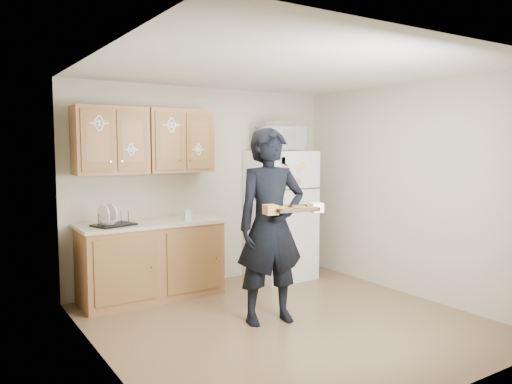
{
  "coord_description": "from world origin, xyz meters",
  "views": [
    {
      "loc": [
        -2.9,
        -3.93,
        1.76
      ],
      "look_at": [
        -0.08,
        0.45,
        1.28
      ],
      "focal_mm": 35.0,
      "sensor_mm": 36.0,
      "label": 1
    }
  ],
  "objects_px": {
    "person": "(271,226)",
    "baking_tray": "(293,209)",
    "refrigerator": "(281,215)",
    "microwave": "(281,139)",
    "dish_rack": "(114,218)"
  },
  "relations": [
    {
      "from": "refrigerator",
      "to": "person",
      "type": "distance_m",
      "value": 1.71
    },
    {
      "from": "microwave",
      "to": "refrigerator",
      "type": "bearing_deg",
      "value": 52.03
    },
    {
      "from": "dish_rack",
      "to": "baking_tray",
      "type": "bearing_deg",
      "value": -52.66
    },
    {
      "from": "person",
      "to": "microwave",
      "type": "height_order",
      "value": "microwave"
    },
    {
      "from": "refrigerator",
      "to": "microwave",
      "type": "bearing_deg",
      "value": -128.81
    },
    {
      "from": "person",
      "to": "baking_tray",
      "type": "bearing_deg",
      "value": -68.35
    },
    {
      "from": "microwave",
      "to": "person",
      "type": "bearing_deg",
      "value": -128.23
    },
    {
      "from": "refrigerator",
      "to": "dish_rack",
      "type": "bearing_deg",
      "value": -179.68
    },
    {
      "from": "refrigerator",
      "to": "microwave",
      "type": "xyz_separation_m",
      "value": [
        -0.04,
        -0.05,
        1.01
      ]
    },
    {
      "from": "baking_tray",
      "to": "person",
      "type": "bearing_deg",
      "value": 111.65
    },
    {
      "from": "person",
      "to": "baking_tray",
      "type": "height_order",
      "value": "person"
    },
    {
      "from": "refrigerator",
      "to": "dish_rack",
      "type": "height_order",
      "value": "refrigerator"
    },
    {
      "from": "person",
      "to": "baking_tray",
      "type": "relative_size",
      "value": 4.71
    },
    {
      "from": "microwave",
      "to": "baking_tray",
      "type": "bearing_deg",
      "value": -121.11
    },
    {
      "from": "baking_tray",
      "to": "microwave",
      "type": "bearing_deg",
      "value": 68.87
    }
  ]
}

